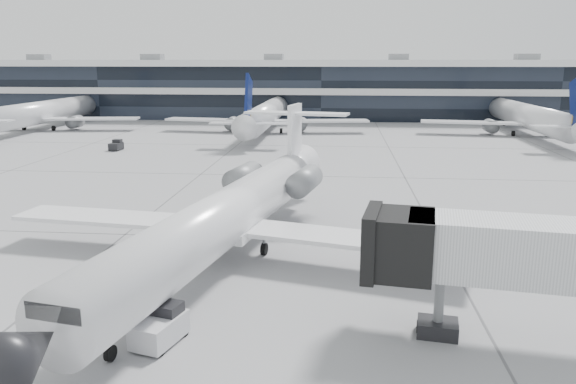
# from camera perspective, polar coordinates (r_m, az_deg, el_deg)

# --- Properties ---
(ground) EXTENTS (220.00, 220.00, 0.00)m
(ground) POSITION_cam_1_polar(r_m,az_deg,el_deg) (35.49, -0.94, -4.79)
(ground) COLOR gray
(ground) RESTS_ON ground
(terminal) EXTENTS (170.00, 22.00, 10.00)m
(terminal) POSITION_cam_1_polar(r_m,az_deg,el_deg) (115.78, 3.59, 10.17)
(terminal) COLOR black
(terminal) RESTS_ON ground
(bg_jet_left) EXTENTS (32.00, 40.00, 9.60)m
(bg_jet_left) POSITION_cam_1_polar(r_m,az_deg,el_deg) (101.68, -23.42, 5.89)
(bg_jet_left) COLOR white
(bg_jet_left) RESTS_ON ground
(bg_jet_center) EXTENTS (32.00, 40.00, 9.60)m
(bg_jet_center) POSITION_cam_1_polar(r_m,az_deg,el_deg) (90.01, -2.16, 6.15)
(bg_jet_center) COLOR white
(bg_jet_center) RESTS_ON ground
(bg_jet_right) EXTENTS (32.00, 40.00, 9.60)m
(bg_jet_right) POSITION_cam_1_polar(r_m,az_deg,el_deg) (93.60, 23.03, 5.39)
(bg_jet_right) COLOR white
(bg_jet_right) RESTS_ON ground
(regional_jet) EXTENTS (26.76, 33.35, 7.74)m
(regional_jet) POSITION_cam_1_polar(r_m,az_deg,el_deg) (31.36, -6.11, -2.25)
(regional_jet) COLOR white
(regional_jet) RESTS_ON ground
(baggage_tug) EXTENTS (1.99, 2.64, 1.49)m
(baggage_tug) POSITION_cam_1_polar(r_m,az_deg,el_deg) (23.40, -12.83, -13.19)
(baggage_tug) COLOR silver
(baggage_tug) RESTS_ON ground
(traffic_cone) EXTENTS (0.36, 0.36, 0.49)m
(traffic_cone) POSITION_cam_1_polar(r_m,az_deg,el_deg) (41.81, -15.75, -2.18)
(traffic_cone) COLOR orange
(traffic_cone) RESTS_ON ground
(far_tug) EXTENTS (1.29, 2.11, 1.32)m
(far_tug) POSITION_cam_1_polar(r_m,az_deg,el_deg) (74.08, -17.05, 4.54)
(far_tug) COLOR black
(far_tug) RESTS_ON ground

